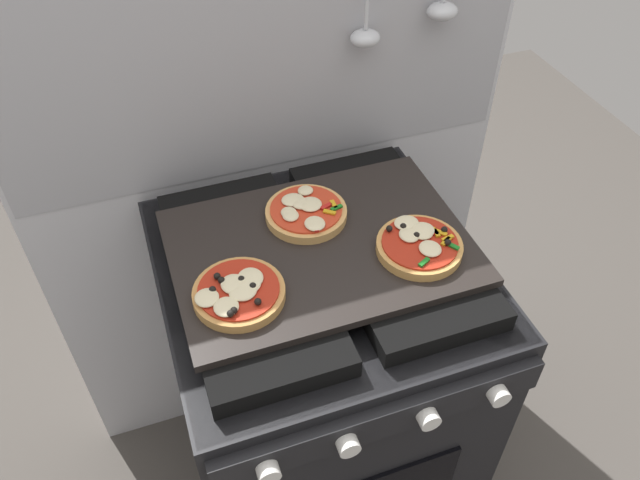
# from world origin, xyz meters

# --- Properties ---
(ground_plane) EXTENTS (4.00, 4.00, 0.00)m
(ground_plane) POSITION_xyz_m (0.00, 0.00, 0.00)
(ground_plane) COLOR #4C4742
(kitchen_backsplash) EXTENTS (1.10, 0.09, 1.55)m
(kitchen_backsplash) POSITION_xyz_m (0.00, 0.33, 0.79)
(kitchen_backsplash) COLOR silver
(kitchen_backsplash) RESTS_ON ground_plane
(stove) EXTENTS (0.60, 0.64, 0.90)m
(stove) POSITION_xyz_m (-0.00, -0.00, 0.45)
(stove) COLOR black
(stove) RESTS_ON ground_plane
(baking_tray) EXTENTS (0.54, 0.38, 0.02)m
(baking_tray) POSITION_xyz_m (0.00, 0.00, 0.91)
(baking_tray) COLOR black
(baking_tray) RESTS_ON stove
(pizza_left) EXTENTS (0.16, 0.16, 0.03)m
(pizza_left) POSITION_xyz_m (-0.17, -0.08, 0.93)
(pizza_left) COLOR #C18947
(pizza_left) RESTS_ON baking_tray
(pizza_right) EXTENTS (0.16, 0.16, 0.03)m
(pizza_right) POSITION_xyz_m (0.16, -0.07, 0.93)
(pizza_right) COLOR tan
(pizza_right) RESTS_ON baking_tray
(pizza_center) EXTENTS (0.16, 0.16, 0.03)m
(pizza_center) POSITION_xyz_m (-0.00, 0.08, 0.93)
(pizza_center) COLOR tan
(pizza_center) RESTS_ON baking_tray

